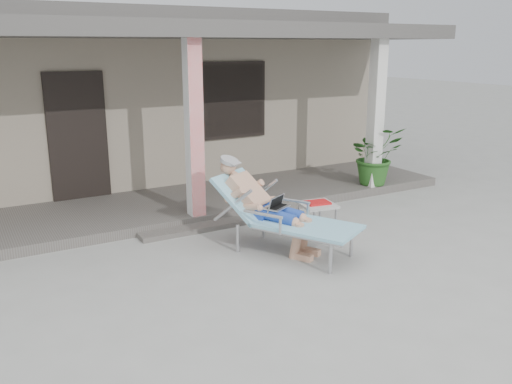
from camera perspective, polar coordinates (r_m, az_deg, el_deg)
ground at (r=6.60m, az=1.34°, el=-8.52°), size 60.00×60.00×0.00m
house at (r=12.12m, az=-14.85°, el=10.05°), size 10.40×5.40×3.30m
porch_deck at (r=9.13m, az=-8.39°, el=-1.38°), size 10.00×2.00×0.15m
porch_overhang at (r=8.70m, az=-8.97°, el=15.91°), size 10.00×2.30×2.85m
porch_step at (r=8.12m, az=-5.40°, el=-3.67°), size 2.00×0.30×0.07m
lounger at (r=7.07m, az=1.87°, el=-0.01°), size 1.58×2.05×1.30m
side_table at (r=8.00m, az=6.48°, el=-1.48°), size 0.56×0.56×0.44m
potted_palm at (r=10.23m, az=12.43°, el=3.77°), size 1.08×0.97×1.08m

